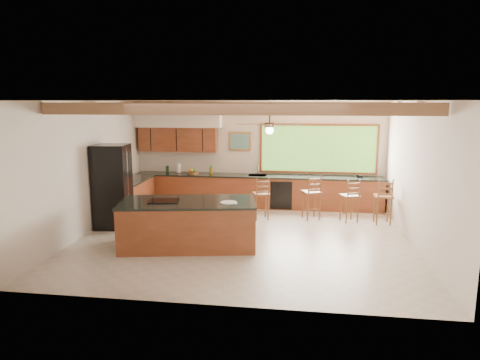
# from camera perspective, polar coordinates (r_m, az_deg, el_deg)

# --- Properties ---
(ground) EXTENTS (7.20, 7.20, 0.00)m
(ground) POSITION_cam_1_polar(r_m,az_deg,el_deg) (9.61, 0.57, -7.70)
(ground) COLOR #BAAC9A
(ground) RESTS_ON ground
(room_shell) EXTENTS (7.27, 6.54, 3.02)m
(room_shell) POSITION_cam_1_polar(r_m,az_deg,el_deg) (9.83, 0.11, 5.90)
(room_shell) COLOR beige
(room_shell) RESTS_ON ground
(counter_run) EXTENTS (7.12, 3.10, 1.22)m
(counter_run) POSITION_cam_1_polar(r_m,az_deg,el_deg) (12.02, -1.76, -1.72)
(counter_run) COLOR brown
(counter_run) RESTS_ON ground
(island) EXTENTS (2.95, 1.76, 0.98)m
(island) POSITION_cam_1_polar(r_m,az_deg,el_deg) (9.01, -6.91, -5.79)
(island) COLOR brown
(island) RESTS_ON ground
(refrigerator) EXTENTS (0.85, 0.83, 2.00)m
(refrigerator) POSITION_cam_1_polar(r_m,az_deg,el_deg) (10.61, -16.64, -0.83)
(refrigerator) COLOR black
(refrigerator) RESTS_ON ground
(bar_stool_a) EXTENTS (0.50, 0.50, 1.11)m
(bar_stool_a) POSITION_cam_1_polar(r_m,az_deg,el_deg) (10.89, 2.79, -1.97)
(bar_stool_a) COLOR brown
(bar_stool_a) RESTS_ON ground
(bar_stool_b) EXTENTS (0.55, 0.55, 1.17)m
(bar_stool_b) POSITION_cam_1_polar(r_m,az_deg,el_deg) (11.06, 9.53, -1.72)
(bar_stool_b) COLOR brown
(bar_stool_b) RESTS_ON ground
(bar_stool_c) EXTENTS (0.43, 0.43, 1.15)m
(bar_stool_c) POSITION_cam_1_polar(r_m,az_deg,el_deg) (11.04, 18.62, -2.19)
(bar_stool_c) COLOR brown
(bar_stool_c) RESTS_ON ground
(bar_stool_d) EXTENTS (0.52, 0.52, 1.11)m
(bar_stool_d) POSITION_cam_1_polar(r_m,az_deg,el_deg) (11.01, 14.45, -2.16)
(bar_stool_d) COLOR brown
(bar_stool_d) RESTS_ON ground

